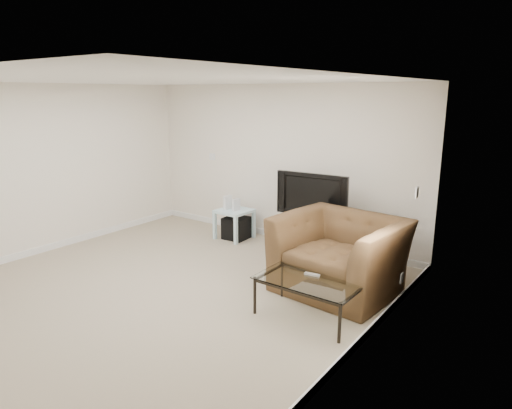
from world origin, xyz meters
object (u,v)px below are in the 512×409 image
Objects in this scene: tv_stand at (314,235)px; television at (315,194)px; side_table at (234,224)px; recliner at (340,242)px; subwoofer at (237,228)px; coffee_table at (308,299)px.

television is (-0.00, -0.03, 0.63)m from tv_stand.
side_table is 0.36× the size of recliner.
tv_stand is 1.48× the size of side_table.
subwoofer is (0.03, 0.02, -0.07)m from side_table.
side_table is at bearing 177.88° from television.
television is 2.72× the size of subwoofer.
coffee_table is (0.90, -1.74, -0.73)m from television.
tv_stand reaches higher than subwoofer.
tv_stand is 0.75× the size of television.
tv_stand is at bearing 2.28° from subwoofer.
television is at bearing 117.36° from coffee_table.
tv_stand is 1.99m from coffee_table.
recliner reaches higher than subwoofer.
recliner is (2.31, -0.85, 0.37)m from side_table.
coffee_table is (2.36, -1.69, -0.03)m from side_table.
recliner is (2.28, -0.87, 0.44)m from subwoofer.
coffee_table is (0.05, -0.84, -0.40)m from recliner.
side_table is 2.91m from coffee_table.
subwoofer is 0.34× the size of coffee_table.
television is at bearing -90.00° from tv_stand.
side_table is at bearing 164.91° from recliner.
television is at bearing 1.75° from side_table.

